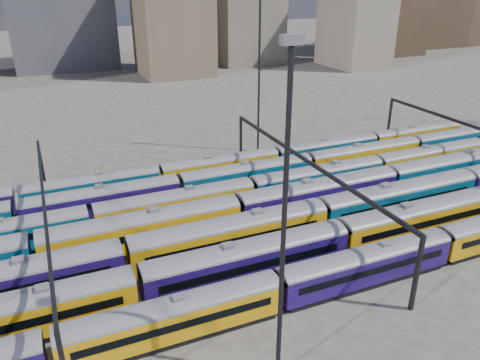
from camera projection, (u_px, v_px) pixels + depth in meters
name	position (u px, v px, depth m)	size (l,w,h in m)	color
ground	(230.00, 231.00, 56.84)	(500.00, 500.00, 0.00)	#3B3732
rake_0	(366.00, 262.00, 46.26)	(137.08, 2.86, 4.81)	black
rake_1	(248.00, 257.00, 46.51)	(153.91, 3.21, 5.42)	black
rake_2	(125.00, 255.00, 46.60)	(136.91, 3.34, 5.64)	black
rake_3	(237.00, 208.00, 55.99)	(135.81, 3.31, 5.59)	black
rake_4	(176.00, 203.00, 58.09)	(102.11, 2.99, 5.04)	black
rake_5	(247.00, 174.00, 66.62)	(100.53, 2.95, 4.96)	black
rake_6	(160.00, 175.00, 66.74)	(111.78, 2.73, 4.58)	black
gantry_1	(46.00, 212.00, 46.88)	(0.35, 40.35, 8.03)	black
gantry_2	(305.00, 167.00, 57.71)	(0.35, 40.35, 8.03)	black
mast_2	(284.00, 217.00, 30.90)	(1.40, 0.50, 25.60)	black
mast_3	(259.00, 72.00, 76.78)	(1.40, 0.50, 25.60)	black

